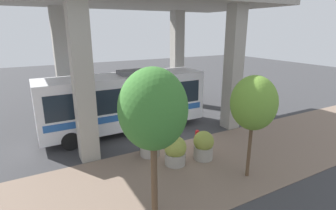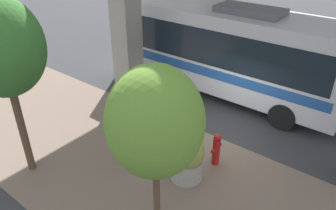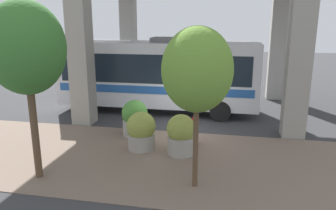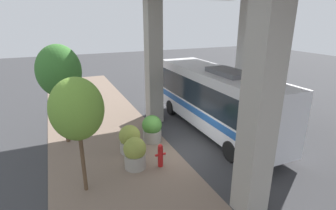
{
  "view_description": "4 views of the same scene",
  "coord_description": "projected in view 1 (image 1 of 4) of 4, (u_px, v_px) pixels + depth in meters",
  "views": [
    {
      "loc": [
        -12.01,
        6.92,
        6.33
      ],
      "look_at": [
        0.27,
        0.2,
        2.25
      ],
      "focal_mm": 28.0,
      "sensor_mm": 36.0,
      "label": 1
    },
    {
      "loc": [
        -8.55,
        -4.56,
        6.74
      ],
      "look_at": [
        -0.52,
        1.73,
        0.93
      ],
      "focal_mm": 35.0,
      "sensor_mm": 36.0,
      "label": 2
    },
    {
      "loc": [
        -13.21,
        -2.07,
        4.65
      ],
      "look_at": [
        -0.94,
        0.36,
        1.44
      ],
      "focal_mm": 35.0,
      "sensor_mm": 36.0,
      "label": 3
    },
    {
      "loc": [
        -5.15,
        -10.47,
        6.5
      ],
      "look_at": [
        0.01,
        1.32,
        2.16
      ],
      "focal_mm": 28.0,
      "sensor_mm": 36.0,
      "label": 4
    }
  ],
  "objects": [
    {
      "name": "overpass",
      "position": [
        142.0,
        14.0,
        16.43
      ],
      "size": [
        9.4,
        17.27,
        8.36
      ],
      "color": "#9E998E",
      "rests_on": "ground"
    },
    {
      "name": "planter_back",
      "position": [
        203.0,
        145.0,
        13.08
      ],
      "size": [
        1.02,
        1.02,
        1.48
      ],
      "color": "#9E998E",
      "rests_on": "ground"
    },
    {
      "name": "ground_plane",
      "position": [
        173.0,
        143.0,
        15.08
      ],
      "size": [
        80.0,
        80.0,
        0.0
      ],
      "primitive_type": "plane",
      "color": "#38383A",
      "rests_on": "ground"
    },
    {
      "name": "street_tree_near",
      "position": [
        153.0,
        110.0,
        8.15
      ],
      "size": [
        2.2,
        2.2,
        5.26
      ],
      "color": "brown",
      "rests_on": "ground"
    },
    {
      "name": "sidewalk_strip",
      "position": [
        204.0,
        166.0,
        12.55
      ],
      "size": [
        6.0,
        40.0,
        0.02
      ],
      "color": "#7A6656",
      "rests_on": "ground"
    },
    {
      "name": "planter_middle",
      "position": [
        175.0,
        151.0,
        12.55
      ],
      "size": [
        1.07,
        1.07,
        1.44
      ],
      "color": "#9E998E",
      "rests_on": "ground"
    },
    {
      "name": "planter_front",
      "position": [
        150.0,
        142.0,
        13.43
      ],
      "size": [
        1.08,
        1.08,
        1.5
      ],
      "color": "#9E998E",
      "rests_on": "ground"
    },
    {
      "name": "bus",
      "position": [
        125.0,
        99.0,
        16.39
      ],
      "size": [
        2.73,
        10.2,
        3.86
      ],
      "color": "silver",
      "rests_on": "ground"
    },
    {
      "name": "street_tree_far",
      "position": [
        254.0,
        103.0,
        10.78
      ],
      "size": [
        1.92,
        1.92,
        4.55
      ],
      "color": "brown",
      "rests_on": "ground"
    },
    {
      "name": "fire_hydrant",
      "position": [
        197.0,
        139.0,
        14.2
      ],
      "size": [
        0.5,
        0.24,
        1.12
      ],
      "color": "#B21919",
      "rests_on": "ground"
    }
  ]
}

